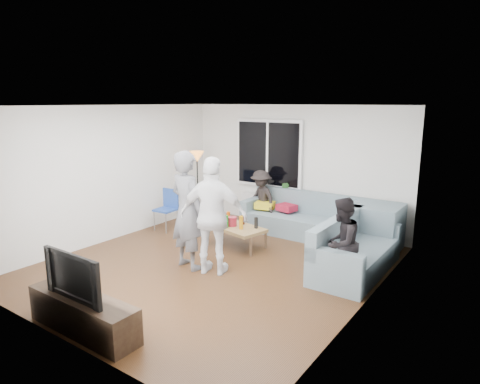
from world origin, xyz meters
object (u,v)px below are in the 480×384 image
Objects in this scene: spectator_back at (261,199)px; player_left at (187,210)px; sofa_back_section at (298,214)px; tv_console at (83,314)px; television at (80,274)px; side_chair at (165,210)px; player_right at (213,216)px; spectator_right at (341,243)px; coffee_table at (236,236)px; floor_lamp at (198,186)px; sofa_right_section at (357,246)px.

player_left is at bearing -64.97° from spectator_back.
player_left is 2.63m from spectator_back.
tv_console is (-0.35, -4.77, -0.20)m from sofa_back_section.
player_left is 2.23m from television.
player_left is (1.75, -1.25, 0.53)m from side_chair.
player_right is at bearing -31.48° from side_chair.
player_right is (-0.17, -2.52, 0.50)m from sofa_back_section.
player_right reaches higher than spectator_right.
floor_lamp reaches higher than coffee_table.
side_chair is 0.64× the size of spectator_right.
player_left reaches higher than sofa_back_section.
sofa_right_section is 1.82× the size of coffee_table.
television is (-2.01, -3.58, 0.30)m from sofa_right_section.
player_right reaches higher than sofa_back_section.
side_chair is 4.03m from television.
coffee_table is 2.18m from floor_lamp.
spectator_right is (4.07, -0.56, 0.24)m from side_chair.
spectator_right is 3.19m from spectator_back.
side_chair is at bearing -93.62° from spectator_right.
player_left reaches higher than television.
sofa_right_section is 1.49× the size of spectator_right.
floor_lamp is (-1.82, 1.05, 0.58)m from coffee_table.
sofa_back_section is 1.48m from coffee_table.
sofa_back_section is at bearing 85.80° from television.
side_chair reaches higher than coffee_table.
spectator_right is at bearing -48.61° from sofa_back_section.
spectator_back is (-0.73, 2.55, -0.31)m from player_right.
coffee_table is at bearing -114.07° from sofa_back_section.
tv_console is at bearing 109.06° from player_left.
spectator_back is at bearing -93.34° from player_right.
player_right is at bearing -93.91° from sofa_back_section.
side_chair reaches higher than sofa_right_section.
coffee_table is 3.45m from tv_console.
sofa_back_section is 1.24× the size of player_right.
coffee_table is at bearing -57.52° from spectator_back.
side_chair is at bearing 179.70° from coffee_table.
spectator_right is at bearing -11.17° from side_chair.
sofa_right_section is 4.19m from floor_lamp.
television is at bearing 0.00° from tv_console.
coffee_table is at bearing 93.54° from sofa_right_section.
player_right reaches higher than side_chair.
spectator_right is 3.55m from tv_console.
tv_console is (-2.01, -3.58, -0.20)m from sofa_right_section.
player_left reaches higher than spectator_right.
floor_lamp is 3.17m from player_right.
coffee_table is 0.82× the size of spectator_right.
spectator_right is at bearing 55.24° from tv_console.
side_chair is 0.55× the size of floor_lamp.
sofa_right_section is at bearing -35.76° from sofa_back_section.
spectator_back is at bearing -73.84° from player_left.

